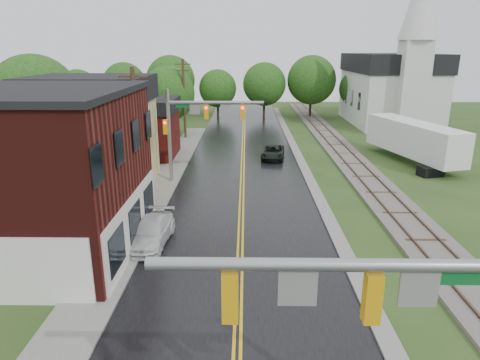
{
  "coord_description": "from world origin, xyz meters",
  "views": [
    {
      "loc": [
        0.28,
        -5.21,
        10.09
      ],
      "look_at": [
        -0.02,
        16.13,
        3.5
      ],
      "focal_mm": 32.0,
      "sensor_mm": 36.0,
      "label": 1
    }
  ],
  "objects_px": {
    "church": "(393,81)",
    "suv_dark": "(273,152)",
    "traffic_signal_near": "(408,322)",
    "tree_left_c": "(112,104)",
    "traffic_signal_far": "(197,119)",
    "utility_pole_b": "(137,135)",
    "semi_trailer": "(414,139)",
    "pickup_white": "(151,232)",
    "utility_pole_c": "(184,98)",
    "tree_left_e": "(169,95)",
    "tree_left_b": "(37,101)"
  },
  "relations": [
    {
      "from": "church",
      "to": "suv_dark",
      "type": "xyz_separation_m",
      "value": [
        -17.14,
        -19.3,
        -5.22
      ]
    },
    {
      "from": "traffic_signal_near",
      "to": "tree_left_c",
      "type": "bearing_deg",
      "value": 114.56
    },
    {
      "from": "traffic_signal_far",
      "to": "church",
      "type": "bearing_deg",
      "value": 48.73
    },
    {
      "from": "church",
      "to": "suv_dark",
      "type": "bearing_deg",
      "value": -131.61
    },
    {
      "from": "traffic_signal_near",
      "to": "utility_pole_b",
      "type": "bearing_deg",
      "value": 117.19
    },
    {
      "from": "traffic_signal_far",
      "to": "tree_left_c",
      "type": "bearing_deg",
      "value": 128.82
    },
    {
      "from": "tree_left_c",
      "to": "semi_trailer",
      "type": "bearing_deg",
      "value": -12.97
    },
    {
      "from": "utility_pole_b",
      "to": "pickup_white",
      "type": "distance_m",
      "value": 7.7
    },
    {
      "from": "suv_dark",
      "to": "pickup_white",
      "type": "distance_m",
      "value": 20.18
    },
    {
      "from": "utility_pole_c",
      "to": "tree_left_c",
      "type": "bearing_deg",
      "value": -149.8
    },
    {
      "from": "utility_pole_c",
      "to": "suv_dark",
      "type": "distance_m",
      "value": 14.2
    },
    {
      "from": "utility_pole_b",
      "to": "tree_left_c",
      "type": "relative_size",
      "value": 1.18
    },
    {
      "from": "church",
      "to": "utility_pole_c",
      "type": "distance_m",
      "value": 28.54
    },
    {
      "from": "traffic_signal_far",
      "to": "utility_pole_c",
      "type": "relative_size",
      "value": 0.82
    },
    {
      "from": "utility_pole_c",
      "to": "pickup_white",
      "type": "relative_size",
      "value": 1.95
    },
    {
      "from": "traffic_signal_far",
      "to": "semi_trailer",
      "type": "distance_m",
      "value": 20.14
    },
    {
      "from": "pickup_white",
      "to": "church",
      "type": "bearing_deg",
      "value": 60.95
    },
    {
      "from": "tree_left_e",
      "to": "semi_trailer",
      "type": "height_order",
      "value": "tree_left_e"
    },
    {
      "from": "tree_left_c",
      "to": "pickup_white",
      "type": "relative_size",
      "value": 1.66
    },
    {
      "from": "church",
      "to": "tree_left_b",
      "type": "distance_m",
      "value": 43.7
    },
    {
      "from": "tree_left_b",
      "to": "traffic_signal_near",
      "type": "bearing_deg",
      "value": -54.51
    },
    {
      "from": "traffic_signal_far",
      "to": "tree_left_e",
      "type": "xyz_separation_m",
      "value": [
        -5.38,
        18.9,
        -0.16
      ]
    },
    {
      "from": "suv_dark",
      "to": "semi_trailer",
      "type": "distance_m",
      "value": 12.82
    },
    {
      "from": "traffic_signal_far",
      "to": "tree_left_c",
      "type": "height_order",
      "value": "tree_left_c"
    },
    {
      "from": "traffic_signal_near",
      "to": "pickup_white",
      "type": "xyz_separation_m",
      "value": [
        -8.27,
        13.77,
        -4.3
      ]
    },
    {
      "from": "traffic_signal_far",
      "to": "pickup_white",
      "type": "bearing_deg",
      "value": -96.76
    },
    {
      "from": "tree_left_c",
      "to": "suv_dark",
      "type": "distance_m",
      "value": 18.0
    },
    {
      "from": "utility_pole_b",
      "to": "tree_left_c",
      "type": "height_order",
      "value": "utility_pole_b"
    },
    {
      "from": "tree_left_c",
      "to": "tree_left_e",
      "type": "relative_size",
      "value": 0.94
    },
    {
      "from": "tree_left_e",
      "to": "pickup_white",
      "type": "bearing_deg",
      "value": -82.35
    },
    {
      "from": "tree_left_c",
      "to": "semi_trailer",
      "type": "xyz_separation_m",
      "value": [
        29.36,
        -6.76,
        -2.29
      ]
    },
    {
      "from": "utility_pole_c",
      "to": "tree_left_c",
      "type": "distance_m",
      "value": 8.16
    },
    {
      "from": "traffic_signal_near",
      "to": "suv_dark",
      "type": "distance_m",
      "value": 32.73
    },
    {
      "from": "tree_left_c",
      "to": "utility_pole_b",
      "type": "bearing_deg",
      "value": -68.51
    },
    {
      "from": "suv_dark",
      "to": "traffic_signal_near",
      "type": "bearing_deg",
      "value": -81.84
    },
    {
      "from": "utility_pole_b",
      "to": "suv_dark",
      "type": "xyz_separation_m",
      "value": [
        9.66,
        12.44,
        -4.11
      ]
    },
    {
      "from": "tree_left_b",
      "to": "pickup_white",
      "type": "relative_size",
      "value": 2.1
    },
    {
      "from": "pickup_white",
      "to": "suv_dark",
      "type": "bearing_deg",
      "value": 71.8
    },
    {
      "from": "tree_left_b",
      "to": "semi_trailer",
      "type": "xyz_separation_m",
      "value": [
        33.36,
        1.24,
        -3.5
      ]
    },
    {
      "from": "traffic_signal_near",
      "to": "utility_pole_c",
      "type": "distance_m",
      "value": 43.24
    },
    {
      "from": "church",
      "to": "tree_left_c",
      "type": "xyz_separation_m",
      "value": [
        -33.85,
        -13.84,
        -1.32
      ]
    },
    {
      "from": "traffic_signal_far",
      "to": "tree_left_b",
      "type": "xyz_separation_m",
      "value": [
        -14.38,
        4.9,
        0.74
      ]
    },
    {
      "from": "traffic_signal_far",
      "to": "tree_left_b",
      "type": "bearing_deg",
      "value": 161.19
    },
    {
      "from": "tree_left_b",
      "to": "utility_pole_c",
      "type": "bearing_deg",
      "value": 47.61
    },
    {
      "from": "utility_pole_c",
      "to": "traffic_signal_near",
      "type": "bearing_deg",
      "value": -76.26
    },
    {
      "from": "utility_pole_c",
      "to": "tree_left_c",
      "type": "xyz_separation_m",
      "value": [
        -7.05,
        -4.1,
        -0.21
      ]
    },
    {
      "from": "traffic_signal_near",
      "to": "tree_left_b",
      "type": "height_order",
      "value": "tree_left_b"
    },
    {
      "from": "utility_pole_b",
      "to": "tree_left_b",
      "type": "bearing_deg",
      "value": 138.14
    },
    {
      "from": "utility_pole_c",
      "to": "traffic_signal_far",
      "type": "bearing_deg",
      "value": -78.91
    },
    {
      "from": "traffic_signal_near",
      "to": "traffic_signal_far",
      "type": "height_order",
      "value": "same"
    }
  ]
}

